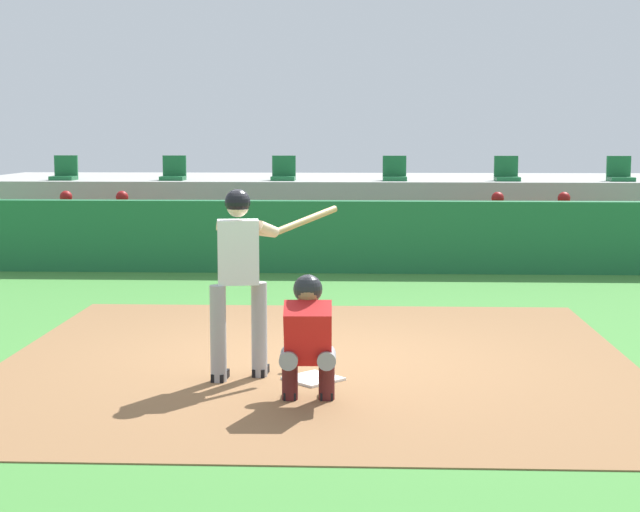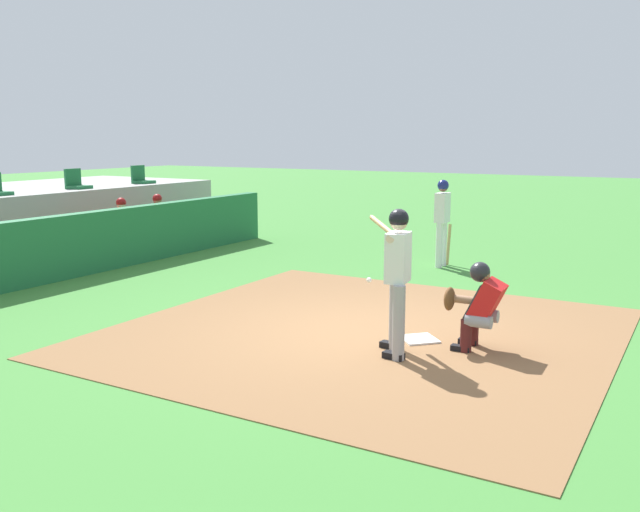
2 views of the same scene
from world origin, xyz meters
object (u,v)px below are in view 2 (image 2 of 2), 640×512
(batter_at_plate, at_px, (397,272))
(dugout_player_3, at_px, (162,220))
(home_plate, at_px, (419,339))
(catcher_crouched, at_px, (478,303))
(dugout_player_2, at_px, (126,226))
(stadium_seat_5, at_px, (141,178))
(on_deck_batter, at_px, (442,217))
(stadium_seat_4, at_px, (77,183))

(batter_at_plate, xyz_separation_m, dugout_player_3, (4.65, 8.11, -0.36))
(home_plate, relative_size, catcher_crouched, 0.23)
(dugout_player_2, relative_size, stadium_seat_5, 2.71)
(batter_at_plate, distance_m, catcher_crouched, 1.13)
(catcher_crouched, bearing_deg, dugout_player_3, 65.90)
(on_deck_batter, bearing_deg, dugout_player_3, 99.68)
(batter_at_plate, relative_size, on_deck_batter, 1.01)
(dugout_player_3, height_order, stadium_seat_4, stadium_seat_4)
(catcher_crouched, xyz_separation_m, dugout_player_2, (2.84, 8.91, 0.07))
(dugout_player_2, relative_size, dugout_player_3, 1.00)
(home_plate, height_order, dugout_player_2, dugout_player_2)
(home_plate, bearing_deg, stadium_seat_4, 72.29)
(on_deck_batter, xyz_separation_m, dugout_player_2, (-2.27, 6.58, -0.35))
(catcher_crouched, distance_m, dugout_player_3, 9.77)
(catcher_crouched, bearing_deg, on_deck_batter, 24.56)
(home_plate, bearing_deg, batter_at_plate, 176.98)
(batter_at_plate, distance_m, stadium_seat_5, 11.84)
(home_plate, distance_m, dugout_player_3, 9.09)
(dugout_player_2, xyz_separation_m, stadium_seat_5, (2.59, 2.03, 0.86))
(dugout_player_2, bearing_deg, dugout_player_3, 0.00)
(catcher_crouched, height_order, stadium_seat_4, stadium_seat_4)
(dugout_player_3, xyz_separation_m, stadium_seat_5, (1.44, 2.03, 0.86))
(dugout_player_3, xyz_separation_m, stadium_seat_4, (-0.72, 2.03, 0.86))
(dugout_player_2, xyz_separation_m, stadium_seat_4, (0.43, 2.03, 0.86))
(dugout_player_2, bearing_deg, on_deck_batter, -70.95)
(dugout_player_2, relative_size, stadium_seat_4, 2.71)
(batter_at_plate, height_order, dugout_player_2, batter_at_plate)
(stadium_seat_4, bearing_deg, on_deck_batter, -77.90)
(stadium_seat_4, bearing_deg, batter_at_plate, -111.16)
(home_plate, height_order, stadium_seat_4, stadium_seat_4)
(dugout_player_3, bearing_deg, home_plate, -116.01)
(dugout_player_2, bearing_deg, catcher_crouched, -107.66)
(batter_at_plate, xyz_separation_m, catcher_crouched, (0.66, -0.81, -0.43))
(on_deck_batter, distance_m, dugout_player_2, 6.97)
(home_plate, xyz_separation_m, stadium_seat_4, (3.25, 10.18, 1.51))
(on_deck_batter, distance_m, stadium_seat_4, 8.82)
(catcher_crouched, relative_size, dugout_player_2, 1.45)
(home_plate, relative_size, dugout_player_2, 0.34)
(catcher_crouched, distance_m, dugout_player_2, 9.36)
(home_plate, height_order, dugout_player_3, dugout_player_3)
(on_deck_batter, bearing_deg, catcher_crouched, -155.44)
(on_deck_batter, xyz_separation_m, stadium_seat_4, (-1.85, 8.61, 0.51))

